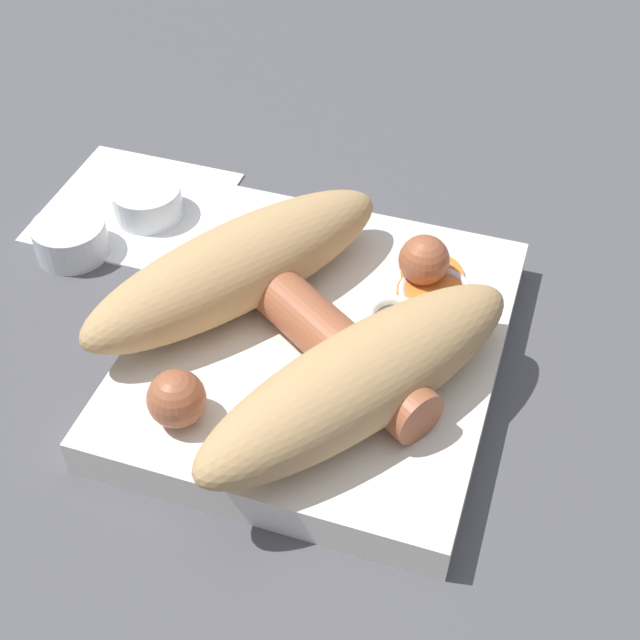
{
  "coord_description": "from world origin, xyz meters",
  "views": [
    {
      "loc": [
        -0.31,
        -0.1,
        0.36
      ],
      "look_at": [
        0.0,
        0.0,
        0.03
      ],
      "focal_mm": 50.0,
      "sensor_mm": 36.0,
      "label": 1
    }
  ],
  "objects_px": {
    "bread_roll": "(296,319)",
    "condiment_cup_near": "(148,204)",
    "sausage": "(310,324)",
    "condiment_cup_far": "(71,240)",
    "food_tray": "(320,348)"
  },
  "relations": [
    {
      "from": "food_tray",
      "to": "sausage",
      "type": "relative_size",
      "value": 1.33
    },
    {
      "from": "bread_roll",
      "to": "condiment_cup_near",
      "type": "distance_m",
      "value": 0.17
    },
    {
      "from": "food_tray",
      "to": "bread_roll",
      "type": "xyz_separation_m",
      "value": [
        -0.02,
        0.01,
        0.03
      ]
    },
    {
      "from": "sausage",
      "to": "condiment_cup_far",
      "type": "distance_m",
      "value": 0.18
    },
    {
      "from": "food_tray",
      "to": "bread_roll",
      "type": "relative_size",
      "value": 0.9
    },
    {
      "from": "food_tray",
      "to": "condiment_cup_far",
      "type": "xyz_separation_m",
      "value": [
        0.04,
        0.17,
        -0.0
      ]
    },
    {
      "from": "bread_roll",
      "to": "sausage",
      "type": "height_order",
      "value": "bread_roll"
    },
    {
      "from": "condiment_cup_near",
      "to": "bread_roll",
      "type": "bearing_deg",
      "value": -126.75
    },
    {
      "from": "sausage",
      "to": "condiment_cup_near",
      "type": "distance_m",
      "value": 0.17
    },
    {
      "from": "bread_roll",
      "to": "condiment_cup_far",
      "type": "distance_m",
      "value": 0.18
    },
    {
      "from": "bread_roll",
      "to": "sausage",
      "type": "bearing_deg",
      "value": -37.14
    },
    {
      "from": "food_tray",
      "to": "bread_roll",
      "type": "bearing_deg",
      "value": 152.8
    },
    {
      "from": "food_tray",
      "to": "sausage",
      "type": "distance_m",
      "value": 0.03
    },
    {
      "from": "bread_roll",
      "to": "condiment_cup_near",
      "type": "relative_size",
      "value": 5.36
    },
    {
      "from": "food_tray",
      "to": "condiment_cup_far",
      "type": "distance_m",
      "value": 0.18
    }
  ]
}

